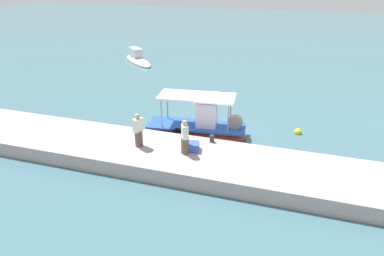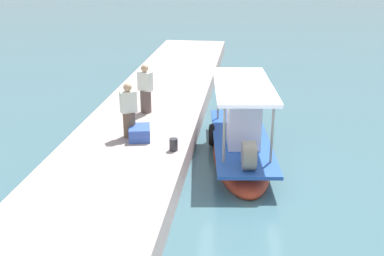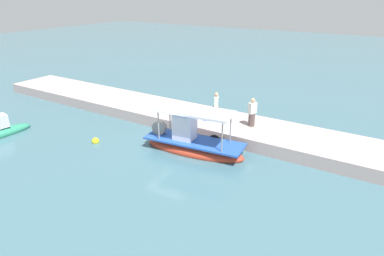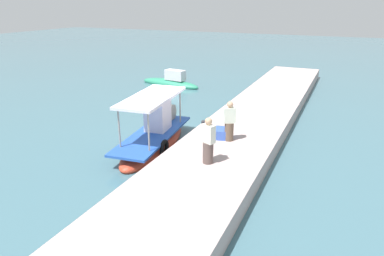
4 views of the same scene
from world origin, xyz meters
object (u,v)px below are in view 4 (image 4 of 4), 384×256
(mooring_bollard, at_px, (204,125))
(marker_buoy, at_px, (170,108))
(main_fishing_boat, at_px, (154,137))
(moored_boat_mid, at_px, (171,82))
(cargo_crate, at_px, (222,133))
(fisherman_near_bollard, at_px, (229,123))
(fisherman_by_crate, at_px, (208,143))

(mooring_bollard, height_order, marker_buoy, mooring_bollard)
(main_fishing_boat, xyz_separation_m, moored_boat_mid, (11.24, 5.09, -0.23))
(cargo_crate, distance_m, marker_buoy, 7.08)
(mooring_bollard, bearing_deg, fisherman_near_bollard, -121.05)
(fisherman_by_crate, distance_m, marker_buoy, 9.31)
(main_fishing_boat, bearing_deg, cargo_crate, -79.61)
(mooring_bollard, relative_size, moored_boat_mid, 0.07)
(main_fishing_boat, xyz_separation_m, mooring_bollard, (1.30, -1.90, 0.44))
(main_fishing_boat, bearing_deg, fisherman_by_crate, -120.25)
(fisherman_near_bollard, relative_size, moored_boat_mid, 0.31)
(main_fishing_boat, bearing_deg, marker_buoy, 20.92)
(main_fishing_boat, distance_m, fisherman_by_crate, 4.10)
(fisherman_near_bollard, xyz_separation_m, marker_buoy, (5.00, 5.47, -1.42))
(fisherman_by_crate, distance_m, mooring_bollard, 3.69)
(mooring_bollard, xyz_separation_m, moored_boat_mid, (9.94, 6.98, -0.67))
(fisherman_near_bollard, relative_size, marker_buoy, 3.97)
(fisherman_by_crate, height_order, moored_boat_mid, fisherman_by_crate)
(fisherman_by_crate, relative_size, cargo_crate, 2.19)
(cargo_crate, bearing_deg, main_fishing_boat, 100.39)
(fisherman_near_bollard, bearing_deg, mooring_bollard, 58.95)
(mooring_bollard, distance_m, cargo_crate, 1.38)
(fisherman_near_bollard, distance_m, cargo_crate, 0.69)
(moored_boat_mid, bearing_deg, marker_buoy, -152.64)
(fisherman_near_bollard, bearing_deg, moored_boat_mid, 38.08)
(main_fishing_boat, relative_size, fisherman_near_bollard, 3.45)
(main_fishing_boat, height_order, marker_buoy, main_fishing_boat)
(mooring_bollard, bearing_deg, fisherman_by_crate, -155.11)
(fisherman_by_crate, xyz_separation_m, mooring_bollard, (3.30, 1.53, -0.60))
(marker_buoy, bearing_deg, fisherman_by_crate, -143.38)
(moored_boat_mid, bearing_deg, fisherman_by_crate, -147.24)
(fisherman_near_bollard, height_order, cargo_crate, fisherman_near_bollard)
(moored_boat_mid, bearing_deg, fisherman_near_bollard, -141.92)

